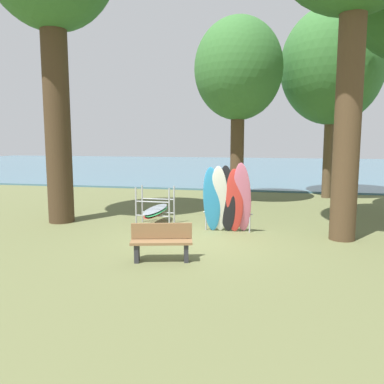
# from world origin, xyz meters

# --- Properties ---
(ground_plane) EXTENTS (80.00, 80.00, 0.00)m
(ground_plane) POSITION_xyz_m (0.00, 0.00, 0.00)
(ground_plane) COLOR #60663D
(lake_water) EXTENTS (80.00, 36.00, 0.10)m
(lake_water) POSITION_xyz_m (0.00, 28.30, 0.05)
(lake_water) COLOR #477084
(lake_water) RESTS_ON ground
(tree_mid_behind) EXTENTS (3.72, 3.72, 7.84)m
(tree_mid_behind) POSITION_xyz_m (0.30, 6.63, 5.61)
(tree_mid_behind) COLOR #4C3823
(tree_mid_behind) RESTS_ON ground
(tree_far_left_back) EXTENTS (4.63, 4.63, 8.75)m
(tree_far_left_back) POSITION_xyz_m (4.32, 8.98, 6.06)
(tree_far_left_back) COLOR brown
(tree_far_left_back) RESTS_ON ground
(leaning_board_pile) EXTENTS (1.50, 0.76, 2.12)m
(leaning_board_pile) POSITION_xyz_m (0.60, 0.90, 1.00)
(leaning_board_pile) COLOR #2D8ED1
(leaning_board_pile) RESTS_ON ground
(board_storage_rack) EXTENTS (1.15, 2.12, 1.25)m
(board_storage_rack) POSITION_xyz_m (-1.80, 1.53, 0.47)
(board_storage_rack) COLOR #9EA0A5
(board_storage_rack) RESTS_ON ground
(park_bench) EXTENTS (1.46, 0.74, 0.85)m
(park_bench) POSITION_xyz_m (-0.52, -2.09, 0.45)
(park_bench) COLOR #2D2D33
(park_bench) RESTS_ON ground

